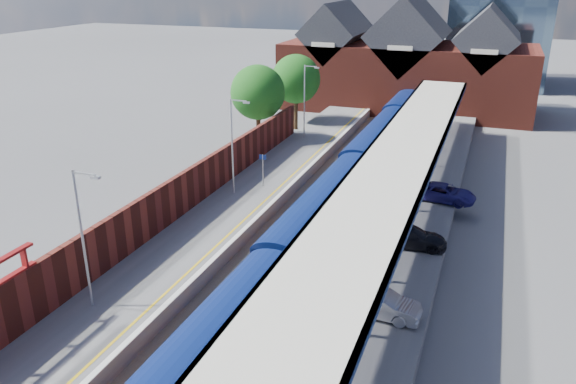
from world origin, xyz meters
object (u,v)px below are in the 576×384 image
at_px(parked_car_dark, 410,236).
at_px(parked_car_silver, 379,303).
at_px(parked_car_blue, 444,193).
at_px(platform_sign, 263,165).
at_px(lamp_post_c, 234,141).
at_px(lamp_post_b, 84,232).
at_px(lamp_post_d, 306,97).
at_px(train, 356,171).

bearing_deg(parked_car_dark, parked_car_silver, 173.38).
distance_m(parked_car_dark, parked_car_blue, 8.04).
bearing_deg(platform_sign, parked_car_dark, -27.39).
relative_size(parked_car_silver, parked_car_blue, 0.89).
bearing_deg(platform_sign, parked_car_silver, -49.87).
height_order(lamp_post_c, parked_car_dark, lamp_post_c).
bearing_deg(lamp_post_b, parked_car_blue, 53.72).
bearing_deg(parked_car_dark, lamp_post_d, 28.32).
bearing_deg(parked_car_blue, parked_car_silver, -176.14).
height_order(train, lamp_post_c, lamp_post_c).
bearing_deg(parked_car_dark, parked_car_blue, -13.45).
distance_m(lamp_post_c, lamp_post_d, 16.00).
distance_m(train, lamp_post_b, 22.22).
bearing_deg(platform_sign, lamp_post_d, 95.56).
relative_size(lamp_post_b, lamp_post_d, 1.00).
xyz_separation_m(lamp_post_b, lamp_post_d, (0.00, 32.00, 0.00)).
distance_m(train, parked_car_dark, 10.37).
height_order(lamp_post_d, parked_car_blue, lamp_post_d).
distance_m(platform_sign, parked_car_dark, 13.53).
xyz_separation_m(lamp_post_c, parked_car_silver, (13.13, -11.96, -3.35)).
distance_m(lamp_post_b, lamp_post_d, 32.00).
xyz_separation_m(lamp_post_d, platform_sign, (1.36, -14.00, -2.30)).
relative_size(lamp_post_b, parked_car_blue, 1.58).
xyz_separation_m(lamp_post_d, parked_car_dark, (13.33, -20.20, -3.37)).
bearing_deg(parked_car_dark, lamp_post_c, 67.40).
bearing_deg(train, platform_sign, -158.28).
xyz_separation_m(parked_car_dark, parked_car_blue, (1.17, 7.95, -0.01)).
height_order(platform_sign, parked_car_blue, platform_sign).
height_order(train, platform_sign, platform_sign).
bearing_deg(lamp_post_b, platform_sign, 85.67).
relative_size(lamp_post_d, platform_sign, 2.80).
distance_m(lamp_post_c, parked_car_silver, 18.07).
distance_m(train, lamp_post_d, 14.15).
height_order(lamp_post_b, platform_sign, lamp_post_b).
bearing_deg(parked_car_silver, lamp_post_b, 110.53).
bearing_deg(parked_car_silver, platform_sign, 43.54).
relative_size(train, lamp_post_c, 9.42).
distance_m(train, platform_sign, 7.01).
distance_m(lamp_post_c, platform_sign, 3.34).
bearing_deg(train, lamp_post_c, -149.72).
bearing_deg(train, parked_car_silver, -72.32).
xyz_separation_m(lamp_post_c, platform_sign, (1.36, 2.00, -2.30)).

